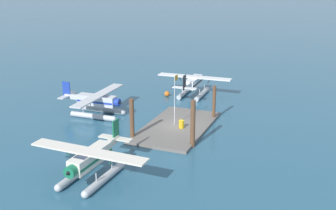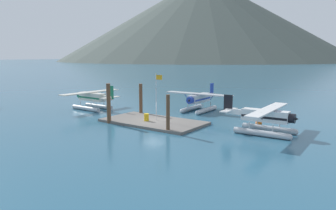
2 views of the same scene
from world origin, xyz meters
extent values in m
plane|color=#285670|center=(0.00, 0.00, 0.00)|extent=(1200.00, 1200.00, 0.00)
cube|color=#66605B|center=(0.00, 0.00, 0.15)|extent=(12.40, 6.61, 0.30)
cylinder|color=brown|center=(-4.25, -3.25, 2.41)|extent=(0.48, 0.48, 4.82)
cylinder|color=brown|center=(4.33, -2.95, 2.03)|extent=(0.40, 0.40, 4.07)
cylinder|color=brown|center=(-4.64, 3.16, 2.16)|extent=(0.47, 0.47, 4.32)
cylinder|color=silver|center=(0.19, 0.37, 3.10)|extent=(0.08, 0.08, 5.60)
cube|color=orange|center=(0.64, 0.37, 5.55)|extent=(0.90, 0.03, 0.56)
sphere|color=gold|center=(0.19, 0.37, 5.95)|extent=(0.10, 0.10, 0.10)
cylinder|color=gold|center=(-0.48, -0.71, 0.74)|extent=(0.58, 0.58, 0.88)
torus|color=gold|center=(-0.48, -0.71, 0.74)|extent=(0.62, 0.62, 0.04)
sphere|color=orange|center=(11.11, 5.70, 0.37)|extent=(0.73, 0.73, 0.73)
cone|color=#424C47|center=(-219.96, 402.40, 61.57)|extent=(424.93, 424.93, 123.14)
cylinder|color=#B7BABF|center=(-13.70, 1.13, 0.32)|extent=(5.61, 0.76, 0.64)
sphere|color=#B7BABF|center=(-16.50, 1.19, 0.32)|extent=(0.64, 0.64, 0.64)
cylinder|color=#B7BABF|center=(-13.64, 3.63, 0.32)|extent=(5.61, 0.76, 0.64)
sphere|color=#B7BABF|center=(-16.44, 3.69, 0.32)|extent=(0.64, 0.64, 0.64)
cylinder|color=#B7BABF|center=(-14.90, 1.16, 0.99)|extent=(0.10, 0.10, 0.70)
cylinder|color=#B7BABF|center=(-12.50, 1.11, 0.99)|extent=(0.10, 0.10, 0.70)
cylinder|color=#B7BABF|center=(-14.84, 3.66, 0.99)|extent=(0.10, 0.10, 0.70)
cylinder|color=#B7BABF|center=(-12.44, 3.61, 0.99)|extent=(0.10, 0.10, 0.70)
cube|color=silver|center=(-13.67, 2.38, 1.94)|extent=(4.83, 1.34, 1.20)
cube|color=#196B47|center=(-13.67, 2.38, 1.84)|extent=(4.73, 1.36, 0.24)
cube|color=#283347|center=(-14.75, 2.40, 2.27)|extent=(1.12, 1.08, 0.56)
cube|color=silver|center=(-13.97, 2.39, 2.61)|extent=(1.63, 10.43, 0.14)
cylinder|color=#196B47|center=(-14.02, 0.19, 2.27)|extent=(0.09, 0.62, 0.84)
cylinder|color=#196B47|center=(-13.92, 4.59, 2.27)|extent=(0.09, 0.62, 0.84)
cylinder|color=#196B47|center=(-16.37, 2.44, 1.94)|extent=(0.62, 0.97, 0.96)
cone|color=black|center=(-16.82, 2.45, 1.94)|extent=(0.36, 0.37, 0.36)
cube|color=silver|center=(-10.42, 2.31, 2.04)|extent=(2.21, 0.49, 0.56)
cube|color=#196B47|center=(-9.52, 2.29, 2.89)|extent=(1.00, 0.14, 1.90)
cube|color=silver|center=(-9.62, 2.29, 2.14)|extent=(0.87, 3.22, 0.10)
cylinder|color=#B7BABF|center=(12.87, 3.68, 0.32)|extent=(5.62, 0.81, 0.64)
sphere|color=#B7BABF|center=(15.67, 3.76, 0.32)|extent=(0.64, 0.64, 0.64)
cylinder|color=#B7BABF|center=(12.95, 1.18, 0.32)|extent=(5.62, 0.81, 0.64)
sphere|color=#B7BABF|center=(15.75, 1.27, 0.32)|extent=(0.64, 0.64, 0.64)
cylinder|color=#B7BABF|center=(14.07, 3.72, 0.99)|extent=(0.10, 0.10, 0.70)
cylinder|color=#B7BABF|center=(11.67, 3.64, 0.99)|extent=(0.10, 0.10, 0.70)
cylinder|color=#B7BABF|center=(14.15, 1.22, 0.99)|extent=(0.10, 0.10, 0.70)
cylinder|color=#B7BABF|center=(11.75, 1.14, 0.99)|extent=(0.10, 0.10, 0.70)
cube|color=white|center=(12.91, 2.43, 1.94)|extent=(4.84, 1.39, 1.20)
cube|color=black|center=(12.91, 2.43, 1.84)|extent=(4.74, 1.40, 0.24)
cube|color=#283347|center=(13.99, 2.46, 2.27)|extent=(1.13, 1.09, 0.56)
cube|color=white|center=(13.21, 2.44, 2.61)|extent=(1.72, 10.44, 0.14)
cylinder|color=black|center=(13.14, 4.64, 2.27)|extent=(0.10, 0.62, 0.84)
cylinder|color=black|center=(13.28, 0.24, 2.27)|extent=(0.10, 0.62, 0.84)
cylinder|color=black|center=(15.61, 2.51, 1.94)|extent=(0.63, 0.98, 0.96)
cone|color=black|center=(16.06, 2.53, 1.94)|extent=(0.36, 0.37, 0.36)
cube|color=white|center=(9.66, 2.33, 2.04)|extent=(2.21, 0.51, 0.56)
cube|color=black|center=(8.76, 2.30, 2.89)|extent=(1.00, 0.15, 1.90)
cube|color=white|center=(8.86, 2.31, 2.14)|extent=(0.90, 3.22, 0.10)
cylinder|color=#B7BABF|center=(1.66, 10.43, 0.32)|extent=(0.84, 5.62, 0.64)
sphere|color=#B7BABF|center=(1.76, 7.64, 0.32)|extent=(0.64, 0.64, 0.64)
cylinder|color=#B7BABF|center=(-0.83, 10.35, 0.32)|extent=(0.84, 5.62, 0.64)
sphere|color=#B7BABF|center=(-0.73, 7.55, 0.32)|extent=(0.64, 0.64, 0.64)
cylinder|color=#B7BABF|center=(1.71, 9.24, 0.99)|extent=(0.10, 0.10, 0.70)
cylinder|color=#B7BABF|center=(1.62, 11.63, 0.99)|extent=(0.10, 0.10, 0.70)
cylinder|color=#B7BABF|center=(-0.79, 9.15, 0.99)|extent=(0.10, 0.10, 0.70)
cylinder|color=#B7BABF|center=(-0.88, 11.55, 0.99)|extent=(0.10, 0.10, 0.70)
cube|color=silver|center=(0.41, 10.39, 1.94)|extent=(1.41, 4.84, 1.20)
cube|color=#1E389E|center=(0.41, 10.39, 1.84)|extent=(1.43, 4.75, 0.24)
cube|color=#283347|center=(0.45, 9.31, 2.27)|extent=(1.09, 1.14, 0.56)
cube|color=silver|center=(0.43, 10.09, 2.61)|extent=(10.44, 1.77, 0.14)
cylinder|color=#1E389E|center=(2.62, 10.17, 2.27)|extent=(0.62, 0.10, 0.84)
cylinder|color=#1E389E|center=(-1.77, 10.01, 2.27)|extent=(0.62, 0.10, 0.84)
cylinder|color=#1E389E|center=(0.51, 7.69, 1.94)|extent=(0.98, 0.63, 0.96)
cone|color=black|center=(0.53, 7.24, 1.94)|extent=(0.37, 0.36, 0.36)
cube|color=silver|center=(0.30, 13.64, 2.04)|extent=(0.52, 2.21, 0.56)
cube|color=#1E389E|center=(0.27, 14.54, 2.89)|extent=(0.16, 1.00, 1.90)
cube|color=silver|center=(0.27, 14.44, 2.14)|extent=(3.23, 0.91, 0.10)
camera|label=1|loc=(-39.62, -14.94, 16.24)|focal=43.75mm
camera|label=2|loc=(23.74, -30.07, 8.14)|focal=34.26mm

